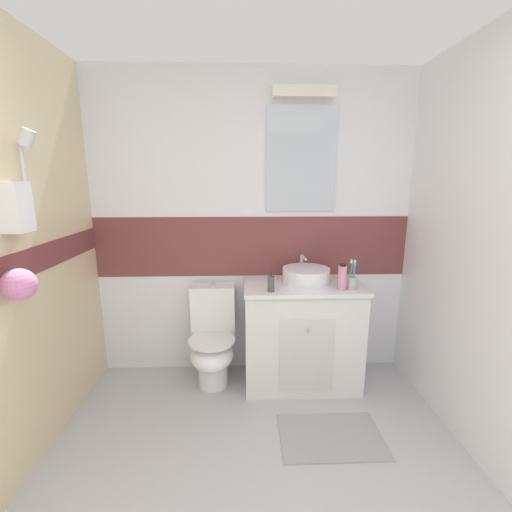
# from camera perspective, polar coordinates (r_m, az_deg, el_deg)

# --- Properties ---
(ground_plane) EXTENTS (3.20, 3.48, 0.04)m
(ground_plane) POSITION_cam_1_polar(r_m,az_deg,el_deg) (2.29, 0.52, -33.88)
(ground_plane) COLOR #B2B2B7
(wall_back_tiled) EXTENTS (3.20, 0.20, 2.50)m
(wall_back_tiled) POSITION_cam_1_polar(r_m,az_deg,el_deg) (2.85, -0.47, 4.99)
(wall_back_tiled) COLOR white
(wall_back_tiled) RESTS_ON ground_plane
(vanity_cabinet) EXTENTS (0.93, 0.53, 0.85)m
(vanity_cabinet) POSITION_cam_1_polar(r_m,az_deg,el_deg) (2.84, 7.66, -12.86)
(vanity_cabinet) COLOR silver
(vanity_cabinet) RESTS_ON ground_plane
(sink_basin) EXTENTS (0.37, 0.42, 0.19)m
(sink_basin) POSITION_cam_1_polar(r_m,az_deg,el_deg) (2.70, 8.45, -3.16)
(sink_basin) COLOR white
(sink_basin) RESTS_ON vanity_cabinet
(toilet) EXTENTS (0.37, 0.50, 0.81)m
(toilet) POSITION_cam_1_polar(r_m,az_deg,el_deg) (2.84, -7.33, -13.92)
(toilet) COLOR white
(toilet) RESTS_ON ground_plane
(toothbrush_cup) EXTENTS (0.07, 0.07, 0.23)m
(toothbrush_cup) POSITION_cam_1_polar(r_m,az_deg,el_deg) (2.61, 15.91, -4.14)
(toothbrush_cup) COLOR #B2ADA3
(toothbrush_cup) RESTS_ON vanity_cabinet
(soap_dispenser) EXTENTS (0.05, 0.05, 0.16)m
(soap_dispenser) POSITION_cam_1_polar(r_m,az_deg,el_deg) (2.46, 2.55, -4.70)
(soap_dispenser) COLOR #4C4C51
(soap_dispenser) RESTS_ON vanity_cabinet
(shampoo_bottle_tall) EXTENTS (0.06, 0.06, 0.20)m
(shampoo_bottle_tall) POSITION_cam_1_polar(r_m,az_deg,el_deg) (2.56, 14.36, -3.52)
(shampoo_bottle_tall) COLOR pink
(shampoo_bottle_tall) RESTS_ON vanity_cabinet
(bath_mat) EXTENTS (0.67, 0.43, 0.01)m
(bath_mat) POSITION_cam_1_polar(r_m,az_deg,el_deg) (2.55, 12.53, -27.60)
(bath_mat) COLOR #99999E
(bath_mat) RESTS_ON ground_plane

